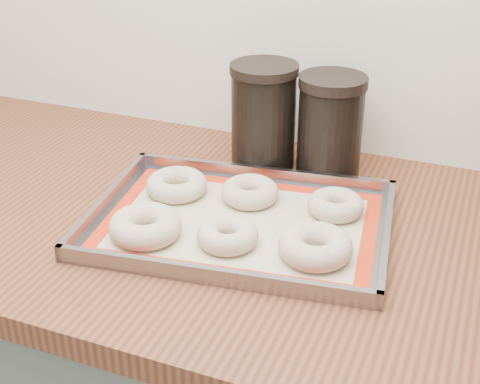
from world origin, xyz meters
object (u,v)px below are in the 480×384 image
at_px(bagel_front_mid, 228,235).
at_px(bagel_back_right, 336,205).
at_px(bagel_back_mid, 250,192).
at_px(canister_left, 263,116).
at_px(canister_mid, 330,126).
at_px(bagel_front_right, 315,246).
at_px(bagel_front_left, 145,226).
at_px(baking_tray, 240,222).
at_px(bagel_back_left, 177,185).

height_order(bagel_front_mid, bagel_back_right, same).
relative_size(bagel_back_mid, canister_left, 0.49).
distance_m(bagel_back_mid, canister_left, 0.17).
bearing_deg(canister_mid, bagel_front_right, -78.36).
height_order(bagel_front_left, bagel_front_right, same).
relative_size(bagel_front_left, bagel_back_mid, 1.16).
distance_m(bagel_front_right, bagel_back_mid, 0.19).
bearing_deg(bagel_front_mid, baking_tray, 95.38).
bearing_deg(bagel_front_mid, bagel_back_mid, 97.50).
relative_size(baking_tray, canister_left, 2.59).
relative_size(baking_tray, bagel_back_left, 4.84).
height_order(bagel_front_left, bagel_back_right, bagel_front_left).
bearing_deg(bagel_back_right, canister_left, 142.06).
distance_m(baking_tray, bagel_front_right, 0.15).
bearing_deg(bagel_back_right, bagel_front_left, -144.82).
xyz_separation_m(bagel_front_right, canister_mid, (-0.06, 0.28, 0.07)).
height_order(bagel_back_left, canister_left, canister_left).
relative_size(canister_left, canister_mid, 1.06).
bearing_deg(canister_left, bagel_front_left, -103.58).
xyz_separation_m(baking_tray, bagel_back_right, (0.13, 0.08, 0.01)).
distance_m(baking_tray, bagel_back_left, 0.15).
relative_size(baking_tray, canister_mid, 2.74).
relative_size(bagel_front_left, bagel_back_right, 1.23).
xyz_separation_m(canister_left, canister_mid, (0.12, 0.01, -0.01)).
bearing_deg(bagel_front_right, baking_tray, 159.75).
bearing_deg(bagel_back_left, canister_left, 60.55).
bearing_deg(bagel_back_mid, bagel_back_left, -170.26).
distance_m(bagel_front_left, bagel_back_left, 0.14).
relative_size(baking_tray, bagel_front_mid, 5.47).
xyz_separation_m(bagel_front_mid, canister_left, (-0.05, 0.28, 0.08)).
distance_m(bagel_front_mid, bagel_back_left, 0.18).
bearing_deg(canister_left, canister_mid, 5.73).
relative_size(bagel_front_left, bagel_front_right, 1.03).
distance_m(bagel_front_mid, bagel_front_right, 0.13).
bearing_deg(baking_tray, canister_mid, 71.40).
height_order(bagel_back_mid, canister_left, canister_left).
distance_m(bagel_back_mid, bagel_back_right, 0.14).
relative_size(bagel_back_right, canister_mid, 0.49).
distance_m(bagel_front_left, canister_left, 0.33).
bearing_deg(bagel_front_right, bagel_front_left, -170.91).
height_order(bagel_back_left, bagel_back_right, same).
bearing_deg(bagel_front_mid, bagel_front_right, 6.52).
relative_size(bagel_back_mid, canister_mid, 0.52).
height_order(baking_tray, bagel_front_right, bagel_front_right).
bearing_deg(bagel_front_mid, canister_left, 99.64).
bearing_deg(bagel_front_left, canister_left, 76.42).
bearing_deg(canister_mid, canister_left, -174.27).
bearing_deg(bagel_back_right, canister_mid, 109.88).
height_order(bagel_back_left, canister_mid, canister_mid).
bearing_deg(bagel_back_mid, bagel_front_mid, -82.50).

